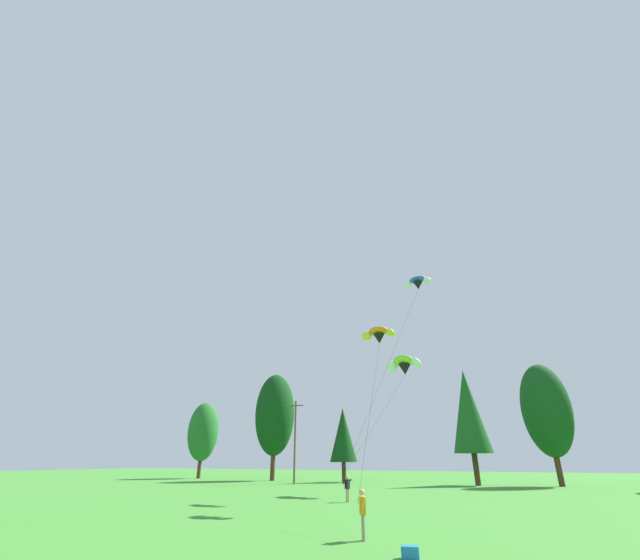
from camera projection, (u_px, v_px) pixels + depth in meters
treeline_tree_a at (203, 432)px, 68.05m from camera, size 4.93×4.93×11.59m
treeline_tree_b at (275, 414)px, 61.83m from camera, size 5.82×5.82×14.90m
treeline_tree_c at (343, 435)px, 56.24m from camera, size 3.66×3.66×9.38m
treeline_tree_d at (468, 410)px, 50.31m from camera, size 4.51×4.51×13.21m
treeline_tree_e at (546, 409)px, 48.62m from camera, size 5.45×5.45×13.52m
utility_pole at (295, 439)px, 52.01m from camera, size 2.20×0.26×9.81m
kite_flyer_near at (347, 486)px, 29.02m from camera, size 0.57×0.61×1.69m
kite_flyer_mid at (363, 510)px, 15.35m from camera, size 0.38×0.60×1.69m
parafoil_kite_high_lime_white at (404, 365)px, 40.92m from camera, size 4.45×11.43×10.86m
parafoil_kite_mid_orange at (379, 335)px, 29.58m from camera, size 3.64×11.79×10.44m
parafoil_kite_far_blue_white at (418, 283)px, 41.33m from camera, size 6.55×8.96×18.17m
picnic_cooler at (410, 553)px, 12.25m from camera, size 0.58×0.46×0.34m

